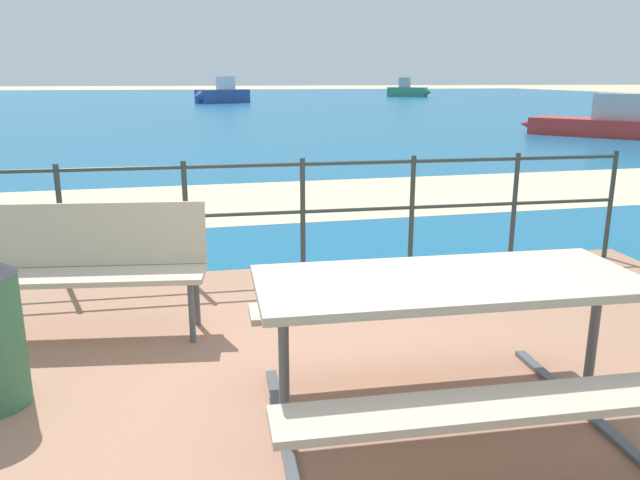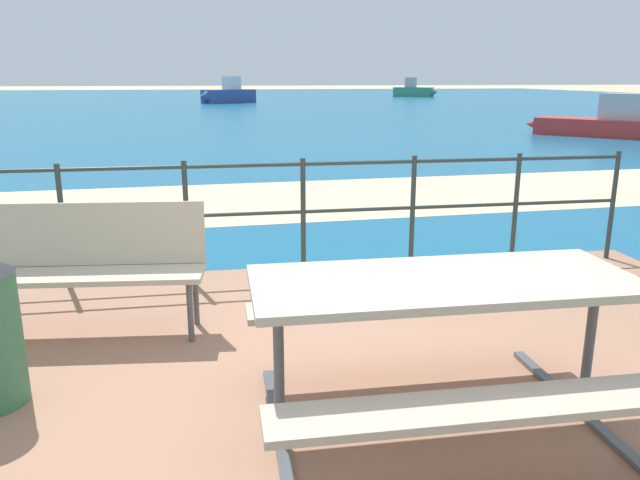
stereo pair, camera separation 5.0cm
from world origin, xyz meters
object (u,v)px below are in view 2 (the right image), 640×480
park_bench (78,258)px  boat_far (414,91)px  boat_mid (228,94)px  picnic_table (443,316)px  boat_near (616,123)px

park_bench → boat_far: bearing=75.0°
boat_mid → picnic_table: bearing=56.1°
park_bench → boat_mid: 39.06m
boat_near → boat_far: boat_far is taller
boat_near → boat_mid: size_ratio=1.08×
picnic_table → boat_near: 17.85m
park_bench → boat_near: size_ratio=0.39×
boat_mid → boat_far: (16.55, 10.38, -0.04)m
picnic_table → boat_near: bearing=53.3°
boat_mid → boat_far: size_ratio=1.09×
picnic_table → boat_mid: 40.58m
park_bench → picnic_table: bearing=-33.1°
picnic_table → boat_near: boat_near is taller
picnic_table → boat_mid: bearing=90.3°
boat_near → boat_far: 37.24m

